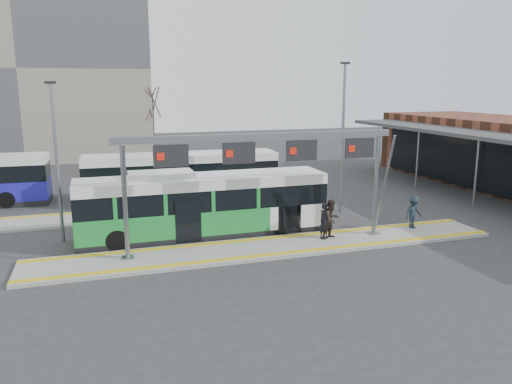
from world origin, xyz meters
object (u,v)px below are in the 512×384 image
(passenger_b, at_px, (331,219))
(passenger_c, at_px, (414,212))
(gantry, at_px, (264,157))
(passenger_a, at_px, (325,221))
(hero_bus, at_px, (203,206))

(passenger_b, xyz_separation_m, passenger_c, (4.84, 0.28, -0.10))
(gantry, relative_size, passenger_b, 6.78)
(gantry, distance_m, passenger_b, 4.71)
(gantry, xyz_separation_m, passenger_a, (3.16, 0.08, -3.27))
(gantry, bearing_deg, passenger_b, 0.14)
(hero_bus, relative_size, passenger_c, 7.20)
(passenger_a, distance_m, passenger_b, 0.32)
(gantry, bearing_deg, passenger_a, 1.48)
(hero_bus, bearing_deg, passenger_c, -13.15)
(hero_bus, xyz_separation_m, passenger_c, (10.57, -2.46, -0.54))
(gantry, distance_m, passenger_a, 4.54)
(passenger_a, bearing_deg, hero_bus, 141.05)
(passenger_c, bearing_deg, passenger_a, 167.06)
(passenger_a, xyz_separation_m, passenger_c, (5.14, 0.21, -0.03))
(passenger_c, bearing_deg, passenger_b, 168.07)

